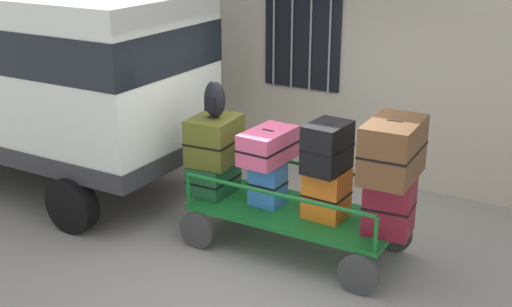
% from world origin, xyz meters
% --- Properties ---
extents(ground_plane, '(40.00, 40.00, 0.00)m').
position_xyz_m(ground_plane, '(0.00, 0.00, 0.00)').
color(ground_plane, gray).
extents(building_wall, '(12.00, 0.38, 5.00)m').
position_xyz_m(building_wall, '(-0.00, 2.70, 2.50)').
color(building_wall, '#BCB29E').
rests_on(building_wall, ground).
extents(van, '(4.64, 2.23, 2.74)m').
position_xyz_m(van, '(-3.81, 0.18, 1.69)').
color(van, silver).
rests_on(van, ground).
extents(luggage_cart, '(2.45, 1.13, 0.49)m').
position_xyz_m(luggage_cart, '(0.22, 0.08, 0.40)').
color(luggage_cart, '#146023').
rests_on(luggage_cart, ground).
extents(cart_railing, '(2.32, 1.00, 0.40)m').
position_xyz_m(cart_railing, '(0.22, 0.08, 0.83)').
color(cart_railing, '#146023').
rests_on(cart_railing, luggage_cart).
extents(suitcase_left_bottom, '(0.45, 0.60, 0.38)m').
position_xyz_m(suitcase_left_bottom, '(-0.88, 0.06, 0.68)').
color(suitcase_left_bottom, '#194C28').
rests_on(suitcase_left_bottom, luggage_cart).
extents(suitcase_left_middle, '(0.56, 0.67, 0.57)m').
position_xyz_m(suitcase_left_middle, '(-0.88, 0.10, 1.15)').
color(suitcase_left_middle, '#4C5119').
rests_on(suitcase_left_middle, suitcase_left_bottom).
extents(suitcase_midleft_bottom, '(0.39, 0.34, 0.53)m').
position_xyz_m(suitcase_midleft_bottom, '(-0.14, 0.09, 0.76)').
color(suitcase_midleft_bottom, '#3372C6').
rests_on(suitcase_midleft_bottom, luggage_cart).
extents(suitcase_midleft_middle, '(0.47, 0.74, 0.37)m').
position_xyz_m(suitcase_midleft_middle, '(-0.14, 0.10, 1.21)').
color(suitcase_midleft_middle, '#CC4C72').
rests_on(suitcase_midleft_middle, suitcase_midleft_bottom).
extents(suitcase_center_bottom, '(0.47, 0.43, 0.56)m').
position_xyz_m(suitcase_center_bottom, '(0.59, 0.11, 0.77)').
color(suitcase_center_bottom, orange).
rests_on(suitcase_center_bottom, luggage_cart).
extents(suitcase_center_middle, '(0.43, 0.57, 0.55)m').
position_xyz_m(suitcase_center_middle, '(0.59, 0.09, 1.32)').
color(suitcase_center_middle, black).
rests_on(suitcase_center_middle, suitcase_center_bottom).
extents(suitcase_midright_bottom, '(0.53, 0.48, 0.63)m').
position_xyz_m(suitcase_midright_bottom, '(1.32, 0.09, 0.81)').
color(suitcase_midright_bottom, maroon).
rests_on(suitcase_midright_bottom, luggage_cart).
extents(suitcase_midright_middle, '(0.54, 0.85, 0.61)m').
position_xyz_m(suitcase_midright_middle, '(1.32, 0.07, 1.43)').
color(suitcase_midright_middle, brown).
rests_on(suitcase_midright_middle, suitcase_midright_bottom).
extents(backpack, '(0.27, 0.22, 0.44)m').
position_xyz_m(backpack, '(-0.85, 0.09, 1.66)').
color(backpack, black).
rests_on(backpack, suitcase_left_middle).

